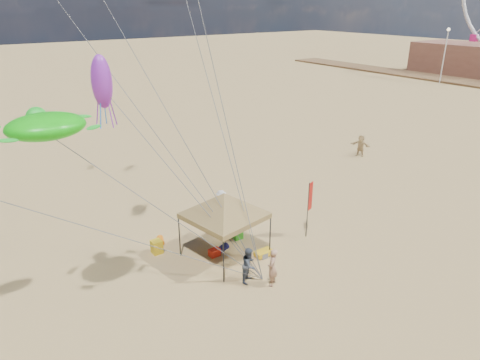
{
  "coord_description": "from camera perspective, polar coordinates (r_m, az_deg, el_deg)",
  "views": [
    {
      "loc": [
        -11.02,
        -12.56,
        11.78
      ],
      "look_at": [
        0.0,
        3.0,
        4.0
      ],
      "focal_mm": 32.64,
      "sensor_mm": 36.0,
      "label": 1
    }
  ],
  "objects": [
    {
      "name": "turtle_kite",
      "position": [
        15.77,
        -24.03,
        6.43
      ],
      "size": [
        2.69,
        2.2,
        0.86
      ],
      "primitive_type": "ellipsoid",
      "rotation": [
        0.0,
        0.0,
        -0.06
      ],
      "color": "#13C80E",
      "rests_on": "ground"
    },
    {
      "name": "beach_cart",
      "position": [
        22.08,
        3.11,
        -9.48
      ],
      "size": [
        0.9,
        0.5,
        0.24
      ],
      "primitive_type": "cube",
      "color": "gold",
      "rests_on": "ground"
    },
    {
      "name": "canopy_tent",
      "position": [
        20.69,
        -2.08,
        -2.06
      ],
      "size": [
        6.3,
        6.3,
        3.94
      ],
      "color": "black",
      "rests_on": "ground"
    },
    {
      "name": "squid_kite",
      "position": [
        21.35,
        -17.63,
        12.14
      ],
      "size": [
        1.13,
        1.13,
        2.46
      ],
      "primitive_type": "ellipsoid",
      "rotation": [
        0.0,
        0.0,
        0.22
      ],
      "color": "purple",
      "rests_on": "ground"
    },
    {
      "name": "cooler_blue",
      "position": [
        25.06,
        -0.81,
        -5.35
      ],
      "size": [
        0.54,
        0.38,
        0.38
      ],
      "primitive_type": "cube",
      "color": "#1617B6",
      "rests_on": "ground"
    },
    {
      "name": "ground",
      "position": [
        20.45,
        4.99,
        -13.08
      ],
      "size": [
        280.0,
        280.0,
        0.0
      ],
      "primitive_type": "plane",
      "color": "tan",
      "rests_on": "ground"
    },
    {
      "name": "chair_yellow",
      "position": [
        22.64,
        -10.83,
        -8.57
      ],
      "size": [
        0.5,
        0.5,
        0.7
      ],
      "primitive_type": "cube",
      "color": "gold",
      "rests_on": "ground"
    },
    {
      "name": "person_near_c",
      "position": [
        25.66,
        -2.47,
        -3.09
      ],
      "size": [
        1.1,
        0.67,
        1.66
      ],
      "primitive_type": "imported",
      "rotation": [
        0.0,
        0.0,
        3.09
      ],
      "color": "silver",
      "rests_on": "ground"
    },
    {
      "name": "person_near_b",
      "position": [
        19.96,
        1.21,
        -11.02
      ],
      "size": [
        1.03,
        0.97,
        1.69
      ],
      "primitive_type": "imported",
      "rotation": [
        0.0,
        0.0,
        0.54
      ],
      "color": "#3A4250",
      "rests_on": "ground"
    },
    {
      "name": "person_far_c",
      "position": [
        37.24,
        15.5,
        4.38
      ],
      "size": [
        1.08,
        1.75,
        1.8
      ],
      "primitive_type": "imported",
      "rotation": [
        0.0,
        0.0,
        5.07
      ],
      "color": "tan",
      "rests_on": "ground"
    },
    {
      "name": "feather_flag",
      "position": [
        23.32,
        9.09,
        -2.62
      ],
      "size": [
        0.46,
        0.2,
        3.16
      ],
      "color": "black",
      "rests_on": "ground"
    },
    {
      "name": "bag_navy",
      "position": [
        22.49,
        -2.24,
        -8.87
      ],
      "size": [
        0.69,
        0.54,
        0.36
      ],
      "primitive_type": "cylinder",
      "rotation": [
        0.0,
        1.57,
        0.35
      ],
      "color": "#0E0D3A",
      "rests_on": "ground"
    },
    {
      "name": "lamp_north",
      "position": [
        76.71,
        25.3,
        15.5
      ],
      "size": [
        0.5,
        0.5,
        8.25
      ],
      "color": "silver",
      "rests_on": "ground"
    },
    {
      "name": "crate_grey",
      "position": [
        21.98,
        3.08,
        -9.82
      ],
      "size": [
        0.34,
        0.3,
        0.28
      ],
      "primitive_type": "cube",
      "color": "slate",
      "rests_on": "ground"
    },
    {
      "name": "bag_orange",
      "position": [
        23.5,
        -10.37,
        -7.79
      ],
      "size": [
        0.54,
        0.69,
        0.36
      ],
      "primitive_type": "cylinder",
      "rotation": [
        0.0,
        1.57,
        1.22
      ],
      "color": "orange",
      "rests_on": "ground"
    },
    {
      "name": "person_near_a",
      "position": [
        19.74,
        4.25,
        -11.33
      ],
      "size": [
        0.78,
        0.75,
        1.79
      ],
      "primitive_type": "imported",
      "rotation": [
        0.0,
        0.0,
        3.86
      ],
      "color": "tan",
      "rests_on": "ground"
    },
    {
      "name": "chair_green",
      "position": [
        23.52,
        -0.4,
        -6.88
      ],
      "size": [
        0.5,
        0.5,
        0.7
      ],
      "primitive_type": "cube",
      "color": "#2A941A",
      "rests_on": "ground"
    },
    {
      "name": "building_north",
      "position": [
        89.35,
        26.79,
        14.02
      ],
      "size": [
        10.0,
        14.0,
        5.2
      ],
      "primitive_type": "cube",
      "color": "#8C5947",
      "rests_on": "ground"
    },
    {
      "name": "cooler_red",
      "position": [
        22.12,
        -3.35,
        -9.44
      ],
      "size": [
        0.54,
        0.38,
        0.38
      ],
      "primitive_type": "cube",
      "color": "red",
      "rests_on": "ground"
    }
  ]
}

